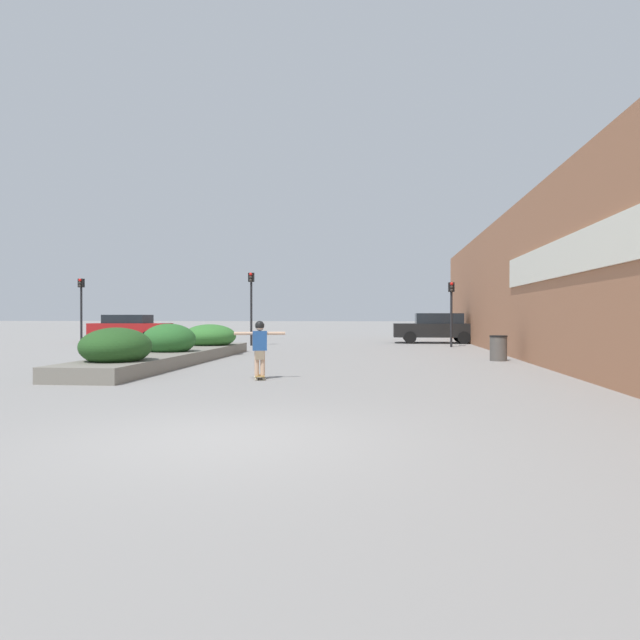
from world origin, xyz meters
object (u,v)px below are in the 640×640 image
Objects in this scene: traffic_light_left at (251,296)px; traffic_light_far_left at (81,300)px; car_center_left at (436,327)px; skateboarder at (260,342)px; traffic_light_right at (451,302)px; trash_bin at (498,348)px; car_leftmost at (130,327)px; skateboard at (260,376)px.

traffic_light_left is 1.07× the size of traffic_light_far_left.
skateboarder is at bearing 162.75° from car_center_left.
traffic_light_left is 1.18× the size of traffic_light_right.
trash_bin is 0.19× the size of car_leftmost.
skateboard is at bearing -14.64° from skateboarder.
skateboard is at bearing -112.81° from traffic_light_right.
skateboarder is (-0.00, 0.00, 0.80)m from skateboard.
skateboarder is 0.35× the size of traffic_light_left.
skateboard is 0.80× the size of trash_bin.
trash_bin is at bearing 28.42° from skateboarder.
car_leftmost is 17.39m from car_center_left.
skateboard is 15.37m from traffic_light_left.
traffic_light_far_left reaches higher than car_center_left.
traffic_light_left is (-9.42, -3.77, 1.61)m from car_center_left.
car_leftmost is (-11.64, 18.28, -0.05)m from skateboarder.
trash_bin is at bearing 56.61° from car_leftmost.
car_center_left is at bearing 21.78° from traffic_light_left.
traffic_light_left is (-3.68, 14.73, 2.40)m from skateboard.
car_leftmost is at bearing 107.86° from skateboard.
traffic_light_left is at bearing 89.39° from skateboarder.
trash_bin is at bearing -86.06° from traffic_light_right.
car_center_left is (5.74, 18.50, -0.01)m from skateboarder.
trash_bin is 13.54m from traffic_light_left.
traffic_light_far_left is at bearing -15.78° from car_leftmost.
car_center_left reaches higher than car_leftmost.
traffic_light_far_left is (-18.39, -3.76, 1.48)m from car_center_left.
traffic_light_far_left is at bearing 156.17° from trash_bin.
traffic_light_far_left reaches higher than car_leftmost.
traffic_light_right is (17.73, -3.81, 1.31)m from car_leftmost.
skateboard is at bearing 32.50° from car_leftmost.
skateboard is 0.15× the size of car_center_left.
traffic_light_right reaches higher than car_leftmost.
skateboarder is at bearing -75.97° from traffic_light_left.
traffic_light_right is (6.08, 14.47, 2.06)m from skateboard.
skateboarder is 0.38× the size of traffic_light_far_left.
trash_bin reaches higher than skateboard.
car_leftmost is (-18.30, 12.06, 0.39)m from trash_bin.
traffic_light_far_left is (-19.30, 8.52, 1.91)m from trash_bin.
car_leftmost is at bearing 74.22° from traffic_light_far_left.
car_leftmost is 3.98m from traffic_light_far_left.
car_leftmost reaches higher than skateboarder.
traffic_light_right is 0.90× the size of traffic_light_far_left.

